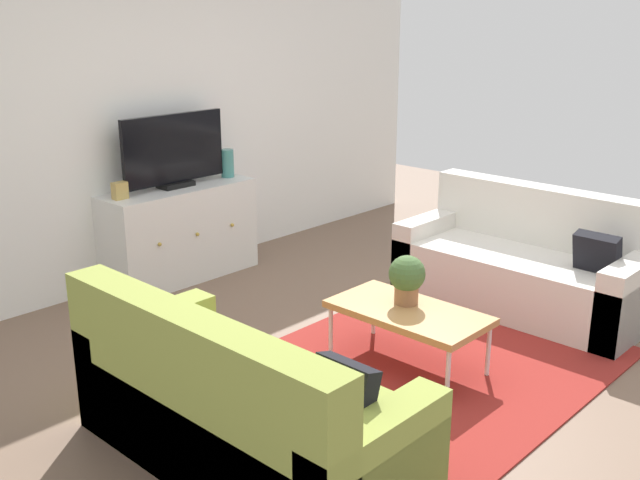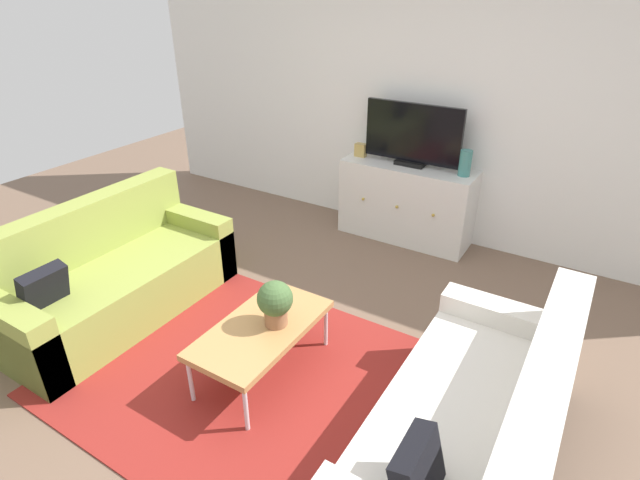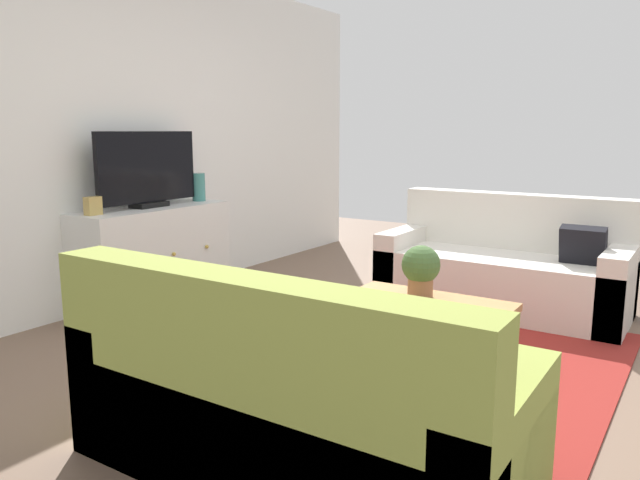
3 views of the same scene
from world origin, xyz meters
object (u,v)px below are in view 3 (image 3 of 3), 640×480
object	(u,v)px
mantel_clock	(93,206)
coffee_table	(426,306)
glass_vase	(199,187)
tv_console	(154,256)
flat_screen_tv	(148,170)
potted_plant	(421,268)
couch_right_side	(506,271)
couch_left_side	(286,412)

from	to	relation	value
mantel_clock	coffee_table	bearing A→B (deg)	-77.66
glass_vase	tv_console	bearing A→B (deg)	-180.00
flat_screen_tv	mantel_clock	xyz separation A→B (m)	(-0.53, -0.02, -0.23)
coffee_table	glass_vase	bearing A→B (deg)	76.84
tv_console	flat_screen_tv	distance (m)	0.68
coffee_table	potted_plant	world-z (taller)	potted_plant
couch_right_side	flat_screen_tv	distance (m)	2.88
potted_plant	flat_screen_tv	distance (m)	2.34
flat_screen_tv	couch_left_side	bearing A→B (deg)	-121.40
couch_right_side	glass_vase	xyz separation A→B (m)	(-0.88, 2.37, 0.60)
couch_right_side	potted_plant	xyz separation A→B (m)	(-1.36, 0.12, 0.26)
flat_screen_tv	coffee_table	bearing A→B (deg)	-90.43
couch_left_side	glass_vase	size ratio (longest dim) A/B	7.61
coffee_table	potted_plant	bearing A→B (deg)	45.69
coffee_table	tv_console	distance (m)	2.33
couch_left_side	mantel_clock	world-z (taller)	mantel_clock
flat_screen_tv	mantel_clock	distance (m)	0.57
potted_plant	glass_vase	size ratio (longest dim) A/B	1.32
couch_right_side	glass_vase	size ratio (longest dim) A/B	7.61
tv_console	coffee_table	bearing A→B (deg)	-90.43
couch_left_side	flat_screen_tv	xyz separation A→B (m)	(1.46, 2.39, 0.77)
flat_screen_tv	potted_plant	bearing A→B (deg)	-88.73
potted_plant	mantel_clock	size ratio (longest dim) A/B	2.39
glass_vase	potted_plant	bearing A→B (deg)	-101.91
couch_right_side	mantel_clock	distance (m)	3.11
couch_left_side	couch_right_side	distance (m)	2.87
couch_left_side	mantel_clock	distance (m)	2.61
glass_vase	mantel_clock	world-z (taller)	glass_vase
couch_left_side	potted_plant	world-z (taller)	couch_left_side
mantel_clock	potted_plant	bearing A→B (deg)	-75.66
coffee_table	glass_vase	xyz separation A→B (m)	(0.54, 2.33, 0.54)
coffee_table	tv_console	xyz separation A→B (m)	(0.02, 2.33, 0.03)
couch_right_side	tv_console	bearing A→B (deg)	120.67
coffee_table	mantel_clock	xyz separation A→B (m)	(-0.51, 2.33, 0.48)
couch_left_side	coffee_table	distance (m)	1.45
couch_right_side	mantel_clock	bearing A→B (deg)	129.18
coffee_table	glass_vase	world-z (taller)	glass_vase
coffee_table	potted_plant	distance (m)	0.23
potted_plant	flat_screen_tv	size ratio (longest dim) A/B	0.33
coffee_table	mantel_clock	size ratio (longest dim) A/B	7.47
coffee_table	potted_plant	xyz separation A→B (m)	(0.07, 0.07, 0.20)
potted_plant	glass_vase	xyz separation A→B (m)	(0.48, 2.26, 0.33)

